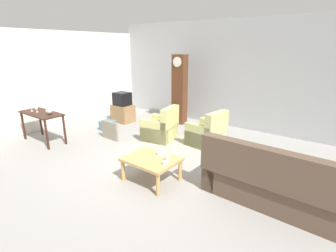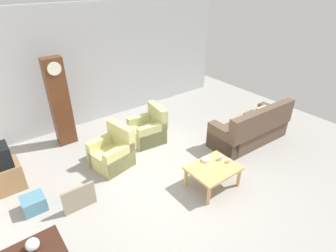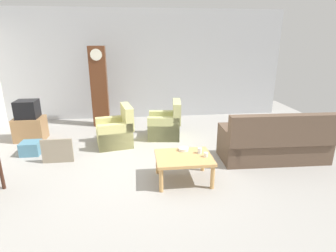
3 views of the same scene
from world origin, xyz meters
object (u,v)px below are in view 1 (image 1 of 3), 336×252
at_px(glass_dome_cloche, 49,111).
at_px(cup_white_porcelain, 165,163).
at_px(tv_crt, 122,99).
at_px(wine_glass_mid, 31,106).
at_px(cup_blue_rimmed, 167,158).
at_px(storage_box_blue, 108,125).
at_px(armchair_olive_far, 207,134).
at_px(wine_glass_short, 36,108).
at_px(grandfather_clock, 180,90).
at_px(framed_picture_leaning, 110,131).
at_px(bowl_white_stacked, 161,153).
at_px(wine_glass_tall, 36,105).
at_px(tv_stand_cabinet, 123,113).
at_px(console_table_dark, 42,117).
at_px(couch_floral, 270,183).
at_px(armchair_olive_near, 161,129).
at_px(coffee_table_wood, 151,161).

height_order(glass_dome_cloche, cup_white_porcelain, glass_dome_cloche).
bearing_deg(tv_crt, wine_glass_mid, -102.08).
bearing_deg(cup_blue_rimmed, storage_box_blue, 157.12).
bearing_deg(armchair_olive_far, storage_box_blue, -166.53).
height_order(wine_glass_mid, wine_glass_short, wine_glass_mid).
distance_m(grandfather_clock, framed_picture_leaning, 2.63).
relative_size(bowl_white_stacked, wine_glass_tall, 1.03).
xyz_separation_m(cup_white_porcelain, cup_blue_rimmed, (-0.07, 0.16, 0.01)).
height_order(tv_stand_cabinet, wine_glass_tall, wine_glass_tall).
height_order(tv_crt, framed_picture_leaning, tv_crt).
bearing_deg(console_table_dark, wine_glass_tall, 167.69).
bearing_deg(wine_glass_short, cup_white_porcelain, 1.89).
xyz_separation_m(cup_blue_rimmed, wine_glass_short, (-4.01, -0.29, 0.40)).
height_order(tv_crt, wine_glass_tall, tv_crt).
bearing_deg(tv_stand_cabinet, grandfather_clock, 32.53).
relative_size(tv_stand_cabinet, wine_glass_tall, 3.88).
distance_m(wine_glass_tall, wine_glass_mid, 0.24).
height_order(tv_crt, glass_dome_cloche, tv_crt).
xyz_separation_m(storage_box_blue, bowl_white_stacked, (3.08, -1.26, 0.34)).
bearing_deg(bowl_white_stacked, cup_blue_rimmed, -30.77).
bearing_deg(wine_glass_short, cup_blue_rimmed, 4.19).
xyz_separation_m(framed_picture_leaning, wine_glass_short, (-1.35, -1.22, 0.66)).
distance_m(tv_crt, cup_white_porcelain, 4.48).
xyz_separation_m(couch_floral, storage_box_blue, (-5.01, 0.89, -0.22)).
bearing_deg(framed_picture_leaning, storage_box_blue, 144.28).
distance_m(framed_picture_leaning, cup_white_porcelain, 2.95).
relative_size(armchair_olive_far, grandfather_clock, 0.42).
distance_m(armchair_olive_near, grandfather_clock, 1.84).
relative_size(armchair_olive_near, wine_glass_tall, 5.26).
xyz_separation_m(bowl_white_stacked, wine_glass_tall, (-4.10, -0.30, 0.42)).
bearing_deg(coffee_table_wood, wine_glass_short, -176.86).
xyz_separation_m(framed_picture_leaning, glass_dome_cloche, (-0.93, -1.11, 0.63)).
bearing_deg(coffee_table_wood, glass_dome_cloche, -178.30).
xyz_separation_m(cup_white_porcelain, wine_glass_short, (-4.08, -0.13, 0.41)).
relative_size(tv_stand_cabinet, bowl_white_stacked, 3.78).
xyz_separation_m(tv_crt, bowl_white_stacked, (3.39, -2.17, -0.29)).
bearing_deg(armchair_olive_near, cup_white_porcelain, -49.65).
bearing_deg(armchair_olive_far, tv_crt, 176.59).
relative_size(cup_white_porcelain, cup_blue_rimmed, 0.78).
bearing_deg(cup_blue_rimmed, armchair_olive_near, 131.57).
relative_size(grandfather_clock, wine_glass_short, 12.26).
relative_size(tv_stand_cabinet, framed_picture_leaning, 1.13).
distance_m(coffee_table_wood, framed_picture_leaning, 2.58).
distance_m(tv_crt, wine_glass_mid, 2.72).
distance_m(tv_crt, wine_glass_tall, 2.57).
distance_m(couch_floral, cup_blue_rimmed, 1.75).
bearing_deg(couch_floral, storage_box_blue, 169.87).
distance_m(grandfather_clock, bowl_white_stacked, 3.71).
relative_size(armchair_olive_near, cup_white_porcelain, 11.94).
bearing_deg(console_table_dark, framed_picture_leaning, 43.09).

